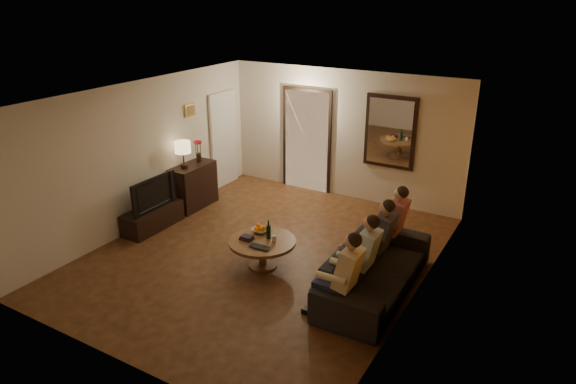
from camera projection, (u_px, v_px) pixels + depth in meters
The scene contains 33 objects.
floor at pixel (263, 254), 8.37m from camera, with size 5.00×6.00×0.01m, color #3B250F.
ceiling at pixel (260, 95), 7.41m from camera, with size 5.00×6.00×0.01m, color white.
back_wall at pixel (343, 135), 10.30m from camera, with size 5.00×0.02×2.60m, color beige.
front_wall at pixel (109, 264), 5.48m from camera, with size 5.00×0.02×2.60m, color beige.
left_wall at pixel (143, 155), 9.06m from camera, with size 0.02×6.00×2.60m, color beige.
right_wall at pixel (421, 213), 6.73m from camera, with size 0.02×6.00×2.60m, color beige.
orange_accent at pixel (421, 213), 6.73m from camera, with size 0.01×6.00×2.60m, color #C78722.
kitchen_doorway at pixel (307, 141), 10.75m from camera, with size 1.00×0.06×2.10m, color #FFE0A5.
door_trim at pixel (307, 141), 10.74m from camera, with size 1.12×0.04×2.22m, color black.
fridge_glimpse at pixel (317, 150), 10.69m from camera, with size 0.45×0.03×1.70m, color silver.
mirror_frame at pixel (390, 132), 9.73m from camera, with size 1.00×0.05×1.40m, color black.
mirror_glass at pixel (390, 132), 9.70m from camera, with size 0.86×0.02×1.26m, color white.
white_door at pixel (224, 139), 10.99m from camera, with size 0.06×0.85×2.04m, color white.
framed_art at pixel (190, 110), 9.88m from camera, with size 0.03×0.28×0.24m, color #B28C33.
art_canvas at pixel (191, 110), 9.88m from camera, with size 0.01×0.22×0.18m, color brown.
dresser at pixel (193, 186), 10.06m from camera, with size 0.45×0.97×0.86m, color black.
table_lamp at pixel (183, 155), 9.62m from camera, with size 0.30×0.30×0.54m, color beige, non-canonical shape.
flower_vase at pixel (198, 151), 9.99m from camera, with size 0.14×0.14×0.44m, color red, non-canonical shape.
tv_stand at pixel (153, 218), 9.22m from camera, with size 0.45×1.17×0.39m, color black.
tv at pixel (150, 193), 9.04m from camera, with size 0.14×1.03×0.59m, color black.
sofa at pixel (376, 269), 7.25m from camera, with size 0.94×2.41×0.70m, color black.
person_a at pixel (343, 281), 6.48m from camera, with size 0.60×0.40×1.20m, color tan, non-canonical shape.
person_b at pixel (362, 261), 6.96m from camera, with size 0.60×0.40×1.20m, color tan, non-canonical shape.
person_c at pixel (378, 243), 7.44m from camera, with size 0.60×0.40×1.20m, color tan, non-canonical shape.
person_d at pixel (392, 227), 7.93m from camera, with size 0.60×0.40×1.20m, color tan, non-canonical shape.
dog at pixel (353, 250), 7.90m from camera, with size 0.56×0.24×0.56m, color #9D8348, non-canonical shape.
coffee_table at pixel (263, 253), 7.94m from camera, with size 1.04×1.04×0.45m, color brown.
bowl at pixel (260, 230), 8.10m from camera, with size 0.26×0.26×0.06m, color white.
oranges at pixel (260, 226), 8.08m from camera, with size 0.20×0.20×0.08m, color orange, non-canonical shape.
wine_bottle at pixel (268, 229), 7.85m from camera, with size 0.07×0.07×0.31m, color black, non-canonical shape.
wine_glass at pixel (274, 239), 7.79m from camera, with size 0.06×0.06×0.10m, color silver.
book_stack at pixel (247, 237), 7.86m from camera, with size 0.20×0.15×0.07m, color black, non-canonical shape.
laptop at pixel (258, 248), 7.58m from camera, with size 0.33×0.21×0.03m, color black.
Camera 1 is at (4.07, -6.19, 4.05)m, focal length 32.00 mm.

